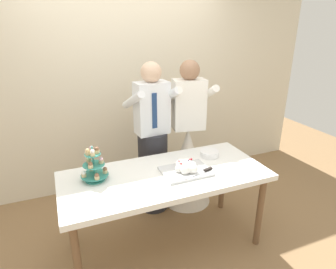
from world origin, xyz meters
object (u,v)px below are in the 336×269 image
object	(u,v)px
cupcake_stand	(94,167)
plate_stack	(209,154)
person_groom	(153,148)
dessert_table	(165,181)
person_bride	(187,156)
main_cake_tray	(186,168)

from	to	relation	value
cupcake_stand	plate_stack	distance (m)	1.12
plate_stack	person_groom	distance (m)	0.64
dessert_table	cupcake_stand	world-z (taller)	cupcake_stand
dessert_table	person_bride	distance (m)	0.81
dessert_table	plate_stack	size ratio (longest dim) A/B	9.56
cupcake_stand	main_cake_tray	distance (m)	0.79
person_groom	person_bride	distance (m)	0.44
cupcake_stand	plate_stack	world-z (taller)	cupcake_stand
person_groom	person_bride	bearing A→B (deg)	-2.87
dessert_table	person_bride	size ratio (longest dim) A/B	1.08
person_groom	plate_stack	bearing A→B (deg)	-47.28
cupcake_stand	main_cake_tray	size ratio (longest dim) A/B	0.70
person_bride	person_groom	bearing A→B (deg)	177.13
dessert_table	person_groom	world-z (taller)	person_groom
dessert_table	main_cake_tray	distance (m)	0.22
plate_stack	person_groom	world-z (taller)	person_groom
plate_stack	person_groom	bearing A→B (deg)	132.72
main_cake_tray	plate_stack	bearing A→B (deg)	30.79
plate_stack	person_bride	distance (m)	0.50
main_cake_tray	dessert_table	bearing A→B (deg)	163.88
person_groom	person_bride	world-z (taller)	same
person_bride	plate_stack	bearing A→B (deg)	-87.60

